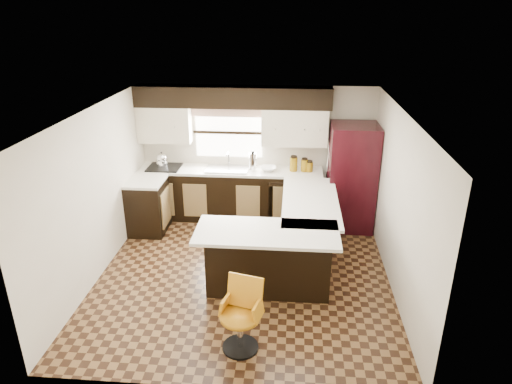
# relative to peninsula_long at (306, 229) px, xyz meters

# --- Properties ---
(floor) EXTENTS (4.40, 4.40, 0.00)m
(floor) POSITION_rel_peninsula_long_xyz_m (-0.90, -0.62, -0.45)
(floor) COLOR #49301A
(floor) RESTS_ON ground
(ceiling) EXTENTS (4.40, 4.40, 0.00)m
(ceiling) POSITION_rel_peninsula_long_xyz_m (-0.90, -0.62, 1.95)
(ceiling) COLOR silver
(ceiling) RESTS_ON wall_back
(wall_back) EXTENTS (4.40, 0.00, 4.40)m
(wall_back) POSITION_rel_peninsula_long_xyz_m (-0.90, 1.58, 0.75)
(wall_back) COLOR beige
(wall_back) RESTS_ON floor
(wall_front) EXTENTS (4.40, 0.00, 4.40)m
(wall_front) POSITION_rel_peninsula_long_xyz_m (-0.90, -2.83, 0.75)
(wall_front) COLOR beige
(wall_front) RESTS_ON floor
(wall_left) EXTENTS (0.00, 4.40, 4.40)m
(wall_left) POSITION_rel_peninsula_long_xyz_m (-3.00, -0.62, 0.75)
(wall_left) COLOR beige
(wall_left) RESTS_ON floor
(wall_right) EXTENTS (0.00, 4.40, 4.40)m
(wall_right) POSITION_rel_peninsula_long_xyz_m (1.20, -0.62, 0.75)
(wall_right) COLOR beige
(wall_right) RESTS_ON floor
(base_cab_back) EXTENTS (3.30, 0.60, 0.90)m
(base_cab_back) POSITION_rel_peninsula_long_xyz_m (-1.35, 1.28, 0.00)
(base_cab_back) COLOR black
(base_cab_back) RESTS_ON floor
(base_cab_left) EXTENTS (0.60, 0.70, 0.90)m
(base_cab_left) POSITION_rel_peninsula_long_xyz_m (-2.70, 0.62, 0.00)
(base_cab_left) COLOR black
(base_cab_left) RESTS_ON floor
(counter_back) EXTENTS (3.30, 0.60, 0.04)m
(counter_back) POSITION_rel_peninsula_long_xyz_m (-1.35, 1.28, 0.47)
(counter_back) COLOR silver
(counter_back) RESTS_ON base_cab_back
(counter_left) EXTENTS (0.60, 0.70, 0.04)m
(counter_left) POSITION_rel_peninsula_long_xyz_m (-2.70, 0.62, 0.47)
(counter_left) COLOR silver
(counter_left) RESTS_ON base_cab_left
(soffit) EXTENTS (3.40, 0.35, 0.36)m
(soffit) POSITION_rel_peninsula_long_xyz_m (-1.30, 1.40, 1.77)
(soffit) COLOR black
(soffit) RESTS_ON wall_back
(upper_cab_left) EXTENTS (0.94, 0.35, 0.64)m
(upper_cab_left) POSITION_rel_peninsula_long_xyz_m (-2.52, 1.40, 1.27)
(upper_cab_left) COLOR beige
(upper_cab_left) RESTS_ON wall_back
(upper_cab_right) EXTENTS (1.14, 0.35, 0.64)m
(upper_cab_right) POSITION_rel_peninsula_long_xyz_m (-0.22, 1.40, 1.27)
(upper_cab_right) COLOR beige
(upper_cab_right) RESTS_ON wall_back
(window_pane) EXTENTS (1.20, 0.02, 0.90)m
(window_pane) POSITION_rel_peninsula_long_xyz_m (-1.40, 1.56, 1.10)
(window_pane) COLOR white
(window_pane) RESTS_ON wall_back
(valance) EXTENTS (1.30, 0.06, 0.18)m
(valance) POSITION_rel_peninsula_long_xyz_m (-1.40, 1.52, 1.49)
(valance) COLOR #D19B93
(valance) RESTS_ON wall_back
(sink) EXTENTS (0.75, 0.45, 0.03)m
(sink) POSITION_rel_peninsula_long_xyz_m (-1.40, 1.25, 0.51)
(sink) COLOR #B2B2B7
(sink) RESTS_ON counter_back
(dishwasher) EXTENTS (0.58, 0.03, 0.78)m
(dishwasher) POSITION_rel_peninsula_long_xyz_m (-0.35, 0.99, -0.02)
(dishwasher) COLOR black
(dishwasher) RESTS_ON floor
(cooktop) EXTENTS (0.58, 0.50, 0.02)m
(cooktop) POSITION_rel_peninsula_long_xyz_m (-2.55, 1.25, 0.51)
(cooktop) COLOR black
(cooktop) RESTS_ON counter_back
(peninsula_long) EXTENTS (0.60, 1.95, 0.90)m
(peninsula_long) POSITION_rel_peninsula_long_xyz_m (0.00, 0.00, 0.00)
(peninsula_long) COLOR black
(peninsula_long) RESTS_ON floor
(peninsula_return) EXTENTS (1.65, 0.60, 0.90)m
(peninsula_return) POSITION_rel_peninsula_long_xyz_m (-0.53, -0.97, 0.00)
(peninsula_return) COLOR black
(peninsula_return) RESTS_ON floor
(counter_pen_long) EXTENTS (0.84, 1.95, 0.04)m
(counter_pen_long) POSITION_rel_peninsula_long_xyz_m (0.05, 0.00, 0.47)
(counter_pen_long) COLOR silver
(counter_pen_long) RESTS_ON peninsula_long
(counter_pen_return) EXTENTS (1.89, 0.84, 0.04)m
(counter_pen_return) POSITION_rel_peninsula_long_xyz_m (-0.55, -1.06, 0.47)
(counter_pen_return) COLOR silver
(counter_pen_return) RESTS_ON peninsula_return
(refrigerator) EXTENTS (0.79, 0.76, 1.85)m
(refrigerator) POSITION_rel_peninsula_long_xyz_m (0.78, 1.10, 0.48)
(refrigerator) COLOR black
(refrigerator) RESTS_ON floor
(bar_chair) EXTENTS (0.56, 0.56, 0.86)m
(bar_chair) POSITION_rel_peninsula_long_xyz_m (-0.78, -2.20, -0.02)
(bar_chair) COLOR orange
(bar_chair) RESTS_ON floor
(kettle) EXTENTS (0.20, 0.20, 0.28)m
(kettle) POSITION_rel_peninsula_long_xyz_m (-2.58, 1.26, 0.66)
(kettle) COLOR silver
(kettle) RESTS_ON cooktop
(percolator) EXTENTS (0.13, 0.13, 0.32)m
(percolator) POSITION_rel_peninsula_long_xyz_m (-0.94, 1.28, 0.65)
(percolator) COLOR silver
(percolator) RESTS_ON counter_back
(mixing_bowl) EXTENTS (0.31, 0.31, 0.07)m
(mixing_bowl) POSITION_rel_peninsula_long_xyz_m (-0.67, 1.28, 0.53)
(mixing_bowl) COLOR white
(mixing_bowl) RESTS_ON counter_back
(canister_large) EXTENTS (0.13, 0.13, 0.25)m
(canister_large) POSITION_rel_peninsula_long_xyz_m (-0.22, 1.30, 0.62)
(canister_large) COLOR #876409
(canister_large) RESTS_ON counter_back
(canister_med) EXTENTS (0.12, 0.12, 0.21)m
(canister_med) POSITION_rel_peninsula_long_xyz_m (-0.03, 1.30, 0.60)
(canister_med) COLOR #876409
(canister_med) RESTS_ON counter_back
(canister_small) EXTENTS (0.13, 0.13, 0.17)m
(canister_small) POSITION_rel_peninsula_long_xyz_m (0.06, 1.30, 0.58)
(canister_small) COLOR #876409
(canister_small) RESTS_ON counter_back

